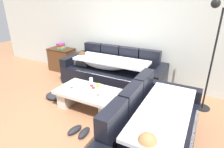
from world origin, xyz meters
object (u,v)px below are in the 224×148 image
Objects in this scene: couch_along_wall at (112,72)px; side_cabinet at (62,59)px; open_magazine at (101,90)px; crumpled_garment at (55,96)px; wine_glass_near_left at (72,84)px; wine_glass_near_right at (99,91)px; couch_near_window at (155,131)px; pair_of_shoes at (79,131)px; book_stack_on_cabinet at (61,46)px; wine_glass_far_back at (91,80)px; coffee_table at (89,97)px; floor_lamp at (210,52)px; fruit_bowl at (95,88)px.

side_cabinet is at bearing 172.54° from couch_along_wall.
open_magazine reaches higher than crumpled_garment.
wine_glass_near_right is (0.59, -0.01, 0.00)m from wine_glass_near_left.
couch_near_window is 4.91× the size of crumpled_garment.
pair_of_shoes is at bearing -30.41° from crumpled_garment.
wine_glass_far_back is at bearing -32.97° from book_stack_on_cabinet.
wine_glass_near_left is 0.42× the size of crumpled_garment.
couch_near_window is at bearing -18.36° from wine_glass_near_right.
open_magazine is 0.86m from pair_of_shoes.
wine_glass_near_right is at bearing -22.10° from coffee_table.
wine_glass_near_left is at bearing 134.62° from pair_of_shoes.
open_magazine is 2.37m from book_stack_on_cabinet.
floor_lamp is (1.55, 1.08, 0.62)m from wine_glass_near_right.
wine_glass_near_right is at bearing -71.64° from couch_along_wall.
couch_near_window is 1.59m from wine_glass_far_back.
floor_lamp reaches higher than wine_glass_far_back.
wine_glass_far_back is at bearing -32.83° from side_cabinet.
couch_near_window is 6.08× the size of pair_of_shoes.
wine_glass_far_back is 2.10m from side_cabinet.
couch_near_window reaches higher than side_cabinet.
fruit_bowl is at bearing 102.87° from pair_of_shoes.
book_stack_on_cabinet reaches higher than fruit_bowl.
wine_glass_near_right reaches higher than open_magazine.
floor_lamp is (1.92, 0.78, 0.62)m from wine_glass_far_back.
fruit_bowl is 2.29m from side_cabinet.
side_cabinet is (-2.13, 1.44, -0.17)m from wine_glass_near_right.
wine_glass_near_right reaches higher than coffee_table.
side_cabinet is at bearing 126.06° from crumpled_garment.
book_stack_on_cabinet is at bearing 147.03° from wine_glass_far_back.
floor_lamp is at bearing 22.05° from wine_glass_far_back.
floor_lamp reaches higher than book_stack_on_cabinet.
side_cabinet reaches higher than wine_glass_near_right.
wine_glass_near_left is at bearing -43.15° from book_stack_on_cabinet.
wine_glass_far_back is at bearing 65.31° from couch_near_window.
wine_glass_near_right is at bearing -39.74° from wine_glass_far_back.
fruit_bowl is (0.20, -1.01, 0.09)m from couch_along_wall.
crumpled_garment is at bearing -155.35° from open_magazine.
floor_lamp is (1.66, 0.85, 0.73)m from open_magazine.
wine_glass_near_left is 0.71m from crumpled_garment.
wine_glass_far_back is 0.23× the size of side_cabinet.
fruit_bowl reaches higher than open_magazine.
wine_glass_far_back is (-0.07, 0.18, 0.26)m from coffee_table.
floor_lamp is (2.14, 1.07, 0.62)m from wine_glass_near_left.
crumpled_garment is at bearing 78.41° from couch_near_window.
wine_glass_near_right is (0.40, -1.22, 0.17)m from couch_along_wall.
floor_lamp is at bearing -3.84° from couch_along_wall.
side_cabinet is (-1.72, 0.23, -0.01)m from couch_along_wall.
coffee_table is (0.10, -1.09, -0.09)m from couch_along_wall.
floor_lamp is at bearing -5.55° from book_stack_on_cabinet.
floor_lamp is (1.85, 0.96, 0.88)m from coffee_table.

